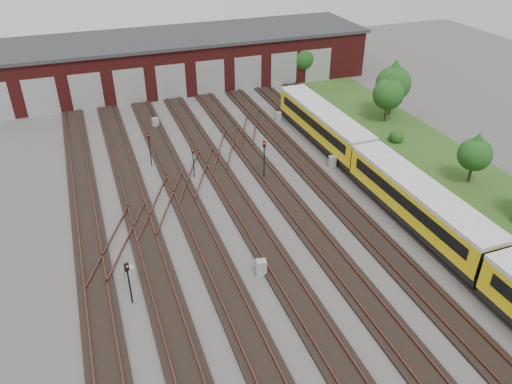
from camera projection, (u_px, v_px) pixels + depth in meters
name	position (u px, v px, depth m)	size (l,w,h in m)	color
ground	(300.00, 256.00, 35.63)	(120.00, 120.00, 0.00)	#484643
track_network	(295.00, 250.00, 35.99)	(30.40, 70.00, 0.33)	black
maintenance_shed	(176.00, 59.00, 66.07)	(51.00, 12.50, 6.35)	#581716
grass_verge	(434.00, 154.00, 49.25)	(8.00, 55.00, 0.05)	#2B531B
metro_train	(418.00, 203.00, 37.97)	(3.00, 47.56, 3.21)	black
signal_mast_0	(128.00, 278.00, 30.51)	(0.31, 0.30, 3.16)	black
signal_mast_1	(149.00, 145.00, 46.31)	(0.26, 0.25, 3.30)	black
signal_mast_2	(193.00, 159.00, 44.47)	(0.23, 0.22, 2.87)	black
signal_mast_3	(264.00, 155.00, 44.09)	(0.31, 0.30, 3.65)	black
relay_cabinet_0	(130.00, 274.00, 33.16)	(0.63, 0.53, 1.05)	#999C9E
relay_cabinet_1	(155.00, 123.00, 54.71)	(0.64, 0.53, 1.07)	#999C9E
relay_cabinet_2	(261.00, 267.00, 33.64)	(0.68, 0.57, 1.14)	#999C9E
relay_cabinet_3	(278.00, 116.00, 56.43)	(0.58, 0.48, 0.96)	#999C9E
relay_cabinet_4	(332.00, 162.00, 46.87)	(0.64, 0.54, 1.07)	#999C9E
tree_0	(302.00, 55.00, 66.62)	(3.34, 3.34, 5.53)	#332817
tree_1	(394.00, 80.00, 55.92)	(3.95, 3.95, 6.55)	#332817
tree_2	(389.00, 90.00, 54.48)	(3.44, 3.44, 5.70)	#332817
tree_3	(476.00, 151.00, 43.03)	(2.93, 2.93, 4.86)	#332817
bush_1	(397.00, 135.00, 51.41)	(1.50, 1.50, 1.50)	#1C4814
bush_2	(339.00, 71.00, 69.82)	(1.47, 1.47, 1.47)	#1C4814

